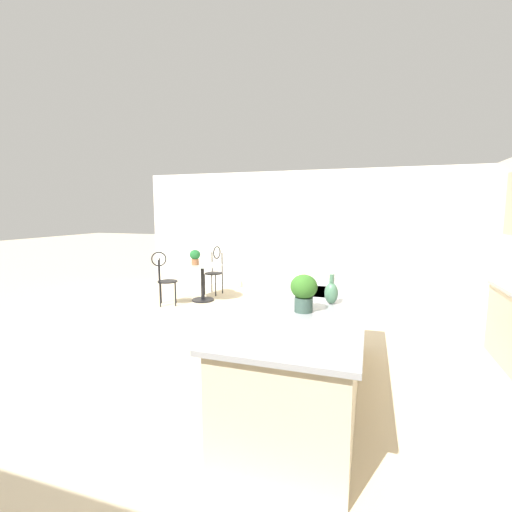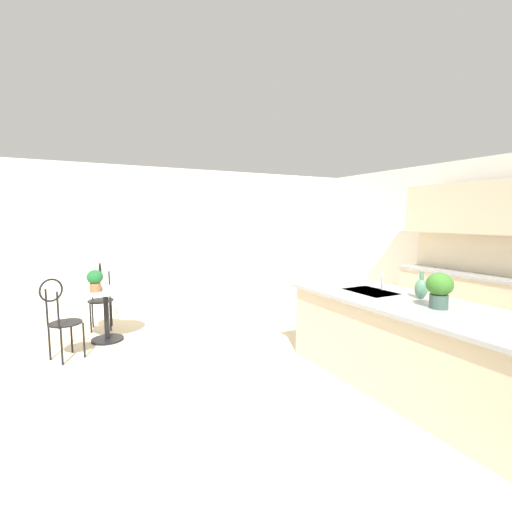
# 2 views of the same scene
# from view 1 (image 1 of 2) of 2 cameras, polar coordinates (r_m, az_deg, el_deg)

# --- Properties ---
(ground_plane) EXTENTS (40.00, 40.00, 0.00)m
(ground_plane) POSITION_cam_1_polar(r_m,az_deg,el_deg) (4.28, -2.85, -17.70)
(ground_plane) COLOR beige
(wall_left_window) EXTENTS (0.12, 7.80, 2.70)m
(wall_left_window) POSITION_cam_1_polar(r_m,az_deg,el_deg) (8.02, 8.00, 3.96)
(wall_left_window) COLOR silver
(wall_left_window) RESTS_ON ground
(kitchen_island) EXTENTS (2.80, 1.06, 0.92)m
(kitchen_island) POSITION_cam_1_polar(r_m,az_deg,el_deg) (3.63, 8.40, -14.55)
(kitchen_island) COLOR beige
(kitchen_island) RESTS_ON ground
(bistro_table) EXTENTS (0.80, 0.80, 0.74)m
(bistro_table) POSITION_cam_1_polar(r_m,az_deg,el_deg) (7.18, -8.66, -3.71)
(bistro_table) COLOR black
(bistro_table) RESTS_ON ground
(chair_near_window) EXTENTS (0.52, 0.52, 1.04)m
(chair_near_window) POSITION_cam_1_polar(r_m,az_deg,el_deg) (6.99, -14.64, -3.12)
(chair_near_window) COLOR black
(chair_near_window) RESTS_ON ground
(chair_by_island) EXTENTS (0.51, 0.43, 1.04)m
(chair_by_island) POSITION_cam_1_polar(r_m,az_deg,el_deg) (7.75, -6.70, -1.92)
(chair_by_island) COLOR black
(chair_by_island) RESTS_ON ground
(sink_faucet) EXTENTS (0.02, 0.02, 0.22)m
(sink_faucet) POSITION_cam_1_polar(r_m,az_deg,el_deg) (3.97, 12.46, -4.20)
(sink_faucet) COLOR #B2B5BA
(sink_faucet) RESTS_ON kitchen_island
(potted_plant_on_table) EXTENTS (0.21, 0.21, 0.30)m
(potted_plant_on_table) POSITION_cam_1_polar(r_m,az_deg,el_deg) (7.12, -9.86, -0.03)
(potted_plant_on_table) COLOR #9E603D
(potted_plant_on_table) RESTS_ON bistro_table
(potted_plant_counter_near) EXTENTS (0.24, 0.24, 0.34)m
(potted_plant_counter_near) POSITION_cam_1_polar(r_m,az_deg,el_deg) (3.15, 7.76, -5.57)
(potted_plant_counter_near) COLOR #385147
(potted_plant_counter_near) RESTS_ON kitchen_island
(vase_on_counter) EXTENTS (0.13, 0.13, 0.29)m
(vase_on_counter) POSITION_cam_1_polar(r_m,az_deg,el_deg) (3.48, 12.11, -5.82)
(vase_on_counter) COLOR #4C7A5B
(vase_on_counter) RESTS_ON kitchen_island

